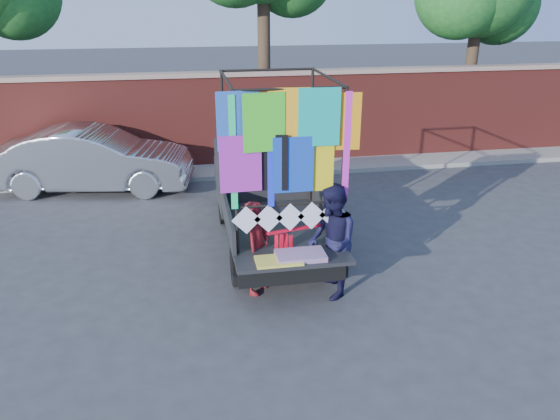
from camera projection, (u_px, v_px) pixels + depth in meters
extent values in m
plane|color=#38383A|center=(281.00, 285.00, 9.11)|extent=(90.00, 90.00, 0.00)
cube|color=maroon|center=(236.00, 122.00, 15.05)|extent=(30.00, 0.35, 2.50)
cube|color=gray|center=(234.00, 74.00, 14.57)|extent=(30.00, 0.45, 0.12)
cube|color=gray|center=(239.00, 170.00, 14.85)|extent=(30.00, 1.20, 0.12)
cylinder|color=#38281C|center=(264.00, 61.00, 15.77)|extent=(0.36, 0.36, 5.46)
cylinder|color=#38281C|center=(470.00, 72.00, 17.01)|extent=(0.36, 0.36, 4.55)
sphere|color=#1A5B24|center=(499.00, 5.00, 16.80)|extent=(2.40, 2.40, 2.40)
cylinder|color=black|center=(225.00, 208.00, 11.49)|extent=(0.22, 0.65, 0.65)
cylinder|color=black|center=(238.00, 266.00, 9.04)|extent=(0.22, 0.65, 0.65)
cylinder|color=black|center=(296.00, 204.00, 11.74)|extent=(0.22, 0.65, 0.65)
cylinder|color=black|center=(328.00, 259.00, 9.29)|extent=(0.22, 0.65, 0.65)
cube|color=black|center=(271.00, 224.00, 10.28)|extent=(1.68, 4.16, 0.30)
cube|color=black|center=(278.00, 226.00, 9.50)|extent=(1.78, 2.28, 0.10)
cube|color=black|center=(228.00, 217.00, 9.28)|extent=(0.06, 2.28, 0.45)
cube|color=black|center=(327.00, 211.00, 9.56)|extent=(0.06, 2.28, 0.45)
cube|color=black|center=(268.00, 193.00, 10.44)|extent=(1.78, 0.06, 0.45)
cube|color=black|center=(261.00, 175.00, 11.30)|extent=(1.78, 1.58, 1.24)
cube|color=#8C9EAD|center=(264.00, 163.00, 10.75)|extent=(1.58, 0.06, 0.54)
cube|color=#8C9EAD|center=(256.00, 156.00, 11.91)|extent=(1.58, 0.10, 0.69)
cube|color=black|center=(254.00, 171.00, 12.39)|extent=(1.73, 0.89, 0.54)
cube|color=black|center=(294.00, 260.00, 8.23)|extent=(1.78, 0.54, 0.06)
cube|color=black|center=(291.00, 275.00, 8.57)|extent=(1.83, 0.15, 0.18)
cylinder|color=black|center=(236.00, 176.00, 7.94)|extent=(0.05, 0.05, 2.48)
cylinder|color=black|center=(224.00, 141.00, 9.84)|extent=(0.05, 0.05, 2.48)
cylinder|color=black|center=(343.00, 170.00, 8.21)|extent=(0.05, 0.05, 2.48)
cylinder|color=black|center=(311.00, 137.00, 10.11)|extent=(0.05, 0.05, 2.48)
cylinder|color=black|center=(291.00, 89.00, 7.62)|extent=(1.68, 0.04, 0.04)
cylinder|color=black|center=(268.00, 70.00, 9.52)|extent=(1.68, 0.04, 0.04)
cylinder|color=black|center=(226.00, 80.00, 8.44)|extent=(0.04, 2.13, 0.04)
cylinder|color=black|center=(328.00, 77.00, 8.70)|extent=(0.04, 2.13, 0.04)
cylinder|color=black|center=(290.00, 204.00, 8.26)|extent=(1.68, 0.04, 0.04)
cube|color=blue|center=(239.00, 123.00, 7.64)|extent=(0.61, 0.01, 0.84)
cube|color=#3EE227|center=(266.00, 122.00, 7.67)|extent=(0.61, 0.01, 0.84)
cube|color=orange|center=(291.00, 121.00, 7.77)|extent=(0.61, 0.01, 0.84)
cube|color=#0CB19F|center=(317.00, 120.00, 7.79)|extent=(0.61, 0.01, 0.84)
cube|color=orange|center=(341.00, 119.00, 7.89)|extent=(0.61, 0.01, 0.84)
cube|color=#BE26C2|center=(240.00, 167.00, 7.84)|extent=(0.61, 0.01, 0.84)
cube|color=black|center=(266.00, 165.00, 7.94)|extent=(0.61, 0.01, 0.84)
cube|color=blue|center=(291.00, 165.00, 7.97)|extent=(0.61, 0.01, 0.84)
cube|color=yellow|center=(315.00, 163.00, 8.06)|extent=(0.61, 0.01, 0.84)
cube|color=#1CE07D|center=(233.00, 154.00, 7.77)|extent=(0.10, 0.01, 1.68)
cube|color=#F028D6|center=(347.00, 149.00, 8.05)|extent=(0.10, 0.01, 1.68)
cube|color=#1B30FB|center=(271.00, 152.00, 7.86)|extent=(0.10, 0.01, 1.68)
cube|color=white|center=(246.00, 220.00, 8.19)|extent=(0.45, 0.01, 0.45)
cube|color=white|center=(268.00, 219.00, 8.25)|extent=(0.45, 0.01, 0.45)
cube|color=white|center=(290.00, 217.00, 8.30)|extent=(0.45, 0.01, 0.45)
cube|color=white|center=(312.00, 216.00, 8.36)|extent=(0.45, 0.01, 0.45)
cube|color=white|center=(333.00, 214.00, 8.41)|extent=(0.45, 0.01, 0.45)
cube|color=#F73737|center=(301.00, 256.00, 8.22)|extent=(0.74, 0.45, 0.08)
cube|color=#DED346|center=(279.00, 261.00, 8.10)|extent=(0.69, 0.40, 0.04)
imported|color=#B3B6BB|center=(94.00, 159.00, 13.31)|extent=(4.87, 2.31, 1.54)
imported|color=maroon|center=(257.00, 248.00, 8.66)|extent=(0.61, 0.68, 1.56)
imported|color=#161535|center=(332.00, 242.00, 8.51)|extent=(0.71, 0.91, 1.85)
cube|color=red|center=(294.00, 229.00, 8.49)|extent=(0.89, 0.24, 0.04)
cube|color=red|center=(276.00, 248.00, 8.53)|extent=(0.06, 0.02, 0.52)
cube|color=red|center=(281.00, 248.00, 8.55)|extent=(0.06, 0.02, 0.52)
cube|color=red|center=(286.00, 249.00, 8.57)|extent=(0.06, 0.02, 0.52)
cube|color=red|center=(291.00, 250.00, 8.59)|extent=(0.06, 0.02, 0.52)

